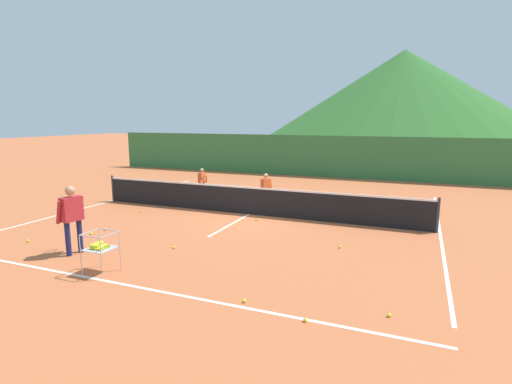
% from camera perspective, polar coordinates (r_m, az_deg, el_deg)
% --- Properties ---
extents(ground_plane, '(120.00, 120.00, 0.00)m').
position_cam_1_polar(ground_plane, '(14.01, -0.97, -3.19)').
color(ground_plane, '#BC6038').
extents(line_baseline_near, '(12.18, 0.08, 0.01)m').
position_cam_1_polar(line_baseline_near, '(8.72, -18.48, -12.34)').
color(line_baseline_near, white).
rests_on(line_baseline_near, ground).
extents(line_baseline_far, '(12.18, 0.08, 0.01)m').
position_cam_1_polar(line_baseline_far, '(18.80, 5.31, 0.29)').
color(line_baseline_far, white).
rests_on(line_baseline_far, ground).
extents(line_sideline_west, '(0.08, 11.70, 0.01)m').
position_cam_1_polar(line_sideline_west, '(17.29, -19.86, -1.19)').
color(line_sideline_west, white).
rests_on(line_sideline_west, ground).
extents(line_sideline_east, '(0.08, 11.70, 0.01)m').
position_cam_1_polar(line_sideline_east, '(12.95, 24.75, -5.30)').
color(line_sideline_east, white).
rests_on(line_sideline_east, ground).
extents(line_service_center, '(0.08, 5.91, 0.01)m').
position_cam_1_polar(line_service_center, '(14.01, -0.97, -3.18)').
color(line_service_center, white).
rests_on(line_service_center, ground).
extents(tennis_net, '(12.08, 0.08, 1.05)m').
position_cam_1_polar(tennis_net, '(13.90, -0.98, -1.19)').
color(tennis_net, '#333338').
rests_on(tennis_net, ground).
extents(instructor, '(0.44, 0.82, 1.71)m').
position_cam_1_polar(instructor, '(10.72, -24.76, -2.79)').
color(instructor, '#191E4C').
rests_on(instructor, ground).
extents(student_0, '(0.40, 0.62, 1.22)m').
position_cam_1_polar(student_0, '(17.19, -7.68, 1.77)').
color(student_0, navy).
rests_on(student_0, ground).
extents(student_1, '(0.40, 0.50, 1.27)m').
position_cam_1_polar(student_1, '(15.11, 1.41, 0.76)').
color(student_1, navy).
rests_on(student_1, ground).
extents(ball_cart, '(0.58, 0.58, 0.90)m').
position_cam_1_polar(ball_cart, '(9.30, -21.42, -7.24)').
color(ball_cart, '#B7B7BC').
rests_on(ball_cart, ground).
extents(tennis_ball_0, '(0.07, 0.07, 0.07)m').
position_cam_1_polar(tennis_ball_0, '(12.80, -20.71, -5.04)').
color(tennis_ball_0, yellow).
rests_on(tennis_ball_0, ground).
extents(tennis_ball_1, '(0.07, 0.07, 0.07)m').
position_cam_1_polar(tennis_ball_1, '(12.51, -22.45, -5.51)').
color(tennis_ball_1, yellow).
rests_on(tennis_ball_1, ground).
extents(tennis_ball_2, '(0.07, 0.07, 0.07)m').
position_cam_1_polar(tennis_ball_2, '(14.87, -16.06, -2.67)').
color(tennis_ball_2, yellow).
rests_on(tennis_ball_2, ground).
extents(tennis_ball_3, '(0.07, 0.07, 0.07)m').
position_cam_1_polar(tennis_ball_3, '(6.96, 7.03, -17.65)').
color(tennis_ball_3, yellow).
rests_on(tennis_ball_3, ground).
extents(tennis_ball_4, '(0.07, 0.07, 0.07)m').
position_cam_1_polar(tennis_ball_4, '(7.40, 18.44, -16.32)').
color(tennis_ball_4, yellow).
rests_on(tennis_ball_4, ground).
extents(tennis_ball_5, '(0.07, 0.07, 0.07)m').
position_cam_1_polar(tennis_ball_5, '(7.54, -1.65, -15.25)').
color(tennis_ball_5, yellow).
rests_on(tennis_ball_5, ground).
extents(tennis_ball_6, '(0.07, 0.07, 0.07)m').
position_cam_1_polar(tennis_ball_6, '(10.64, 11.87, -7.67)').
color(tennis_ball_6, yellow).
rests_on(tennis_ball_6, ground).
extents(tennis_ball_7, '(0.07, 0.07, 0.07)m').
position_cam_1_polar(tennis_ball_7, '(12.54, -29.72, -6.07)').
color(tennis_ball_7, yellow).
rests_on(tennis_ball_7, ground).
extents(tennis_ball_8, '(0.07, 0.07, 0.07)m').
position_cam_1_polar(tennis_ball_8, '(10.60, -11.62, -7.74)').
color(tennis_ball_8, yellow).
rests_on(tennis_ball_8, ground).
extents(tennis_ball_9, '(0.07, 0.07, 0.07)m').
position_cam_1_polar(tennis_ball_9, '(13.14, 0.07, -3.95)').
color(tennis_ball_9, yellow).
rests_on(tennis_ball_9, ground).
extents(windscreen_fence, '(26.80, 0.08, 2.36)m').
position_cam_1_polar(windscreen_fence, '(23.20, 8.83, 5.06)').
color(windscreen_fence, '#33753D').
rests_on(windscreen_fence, ground).
extents(hill_0, '(46.17, 46.17, 14.49)m').
position_cam_1_polar(hill_0, '(72.94, 20.20, 12.91)').
color(hill_0, '#2D6628').
rests_on(hill_0, ground).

